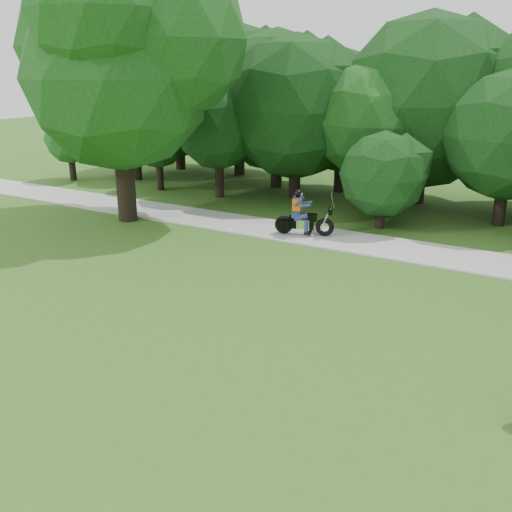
% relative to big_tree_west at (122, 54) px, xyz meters
% --- Properties ---
extents(ground, '(100.00, 100.00, 0.00)m').
position_rel_big_tree_west_xyz_m(ground, '(10.54, -6.85, -5.76)').
color(ground, '#36651C').
rests_on(ground, ground).
extents(walkway, '(60.00, 2.20, 0.06)m').
position_rel_big_tree_west_xyz_m(walkway, '(10.54, 1.15, -5.73)').
color(walkway, '#ACACA6').
rests_on(walkway, ground).
extents(tree_line, '(40.00, 11.49, 7.46)m').
position_rel_big_tree_west_xyz_m(tree_line, '(10.43, 7.72, -2.10)').
color(tree_line, black).
rests_on(tree_line, ground).
extents(big_tree_west, '(8.64, 6.56, 9.96)m').
position_rel_big_tree_west_xyz_m(big_tree_west, '(0.00, 0.00, 0.00)').
color(big_tree_west, black).
rests_on(big_tree_west, ground).
extents(touring_motorcycle, '(1.94, 1.02, 1.52)m').
position_rel_big_tree_west_xyz_m(touring_motorcycle, '(6.42, 0.96, -5.15)').
color(touring_motorcycle, black).
rests_on(touring_motorcycle, walkway).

